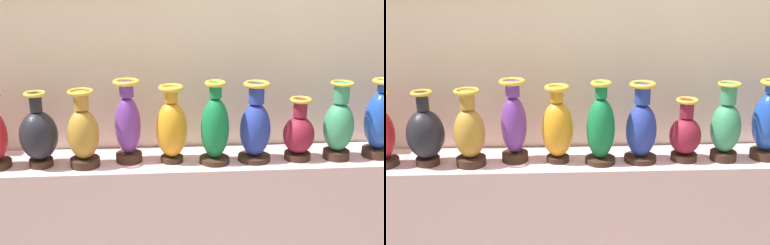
% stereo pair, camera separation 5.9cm
% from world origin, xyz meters
% --- Properties ---
extents(display_shelf, '(2.70, 0.35, 0.87)m').
position_xyz_m(display_shelf, '(0.00, 0.00, 0.44)').
color(display_shelf, beige).
rests_on(display_shelf, ground_plane).
extents(back_wall, '(4.79, 0.14, 2.65)m').
position_xyz_m(back_wall, '(-0.01, 0.24, 1.34)').
color(back_wall, beige).
rests_on(back_wall, ground_plane).
extents(vase_onyx, '(0.18, 0.18, 0.36)m').
position_xyz_m(vase_onyx, '(-0.73, -0.04, 1.03)').
color(vase_onyx, '#382319').
rests_on(vase_onyx, display_shelf).
extents(vase_ochre, '(0.15, 0.15, 0.37)m').
position_xyz_m(vase_ochre, '(-0.52, -0.06, 1.03)').
color(vase_ochre, '#382319').
rests_on(vase_ochre, display_shelf).
extents(vase_violet, '(0.13, 0.13, 0.41)m').
position_xyz_m(vase_violet, '(-0.31, -0.01, 1.06)').
color(vase_violet, '#382319').
rests_on(vase_violet, display_shelf).
extents(vase_amber, '(0.15, 0.15, 0.38)m').
position_xyz_m(vase_amber, '(-0.10, -0.03, 1.05)').
color(vase_amber, '#382319').
rests_on(vase_amber, display_shelf).
extents(vase_emerald, '(0.15, 0.15, 0.40)m').
position_xyz_m(vase_emerald, '(0.11, -0.06, 1.05)').
color(vase_emerald, '#382319').
rests_on(vase_emerald, display_shelf).
extents(vase_cobalt, '(0.16, 0.16, 0.39)m').
position_xyz_m(vase_cobalt, '(0.30, -0.04, 1.04)').
color(vase_cobalt, '#382319').
rests_on(vase_cobalt, display_shelf).
extents(vase_burgundy, '(0.15, 0.15, 0.31)m').
position_xyz_m(vase_burgundy, '(0.52, -0.04, 1.00)').
color(vase_burgundy, '#382319').
rests_on(vase_burgundy, display_shelf).
extents(vase_jade, '(0.15, 0.15, 0.39)m').
position_xyz_m(vase_jade, '(0.72, -0.05, 1.04)').
color(vase_jade, '#382319').
rests_on(vase_jade, display_shelf).
extents(vase_sapphire, '(0.15, 0.15, 0.40)m').
position_xyz_m(vase_sapphire, '(0.93, -0.04, 1.06)').
color(vase_sapphire, '#382319').
rests_on(vase_sapphire, display_shelf).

